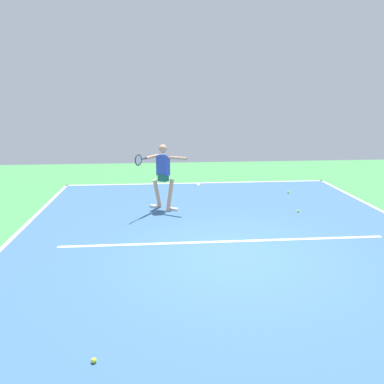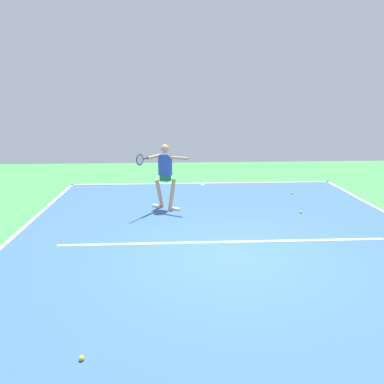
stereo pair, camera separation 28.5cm
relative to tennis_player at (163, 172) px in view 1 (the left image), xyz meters
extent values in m
plane|color=#428E4C|center=(-1.31, 3.39, -1.06)|extent=(22.57, 22.57, 0.00)
cube|color=#38608E|center=(-1.31, 3.39, -1.06)|extent=(9.53, 13.46, 0.00)
cube|color=white|center=(-1.31, -3.29, -1.06)|extent=(9.53, 0.10, 0.01)
cube|color=white|center=(-1.31, 2.61, -1.06)|extent=(7.14, 0.10, 0.01)
cube|color=white|center=(-1.31, -3.09, -1.06)|extent=(0.10, 0.30, 0.01)
cylinder|color=tan|center=(-0.19, 0.08, -0.64)|extent=(0.28, 0.36, 0.88)
cube|color=white|center=(-0.29, 0.14, -1.03)|extent=(0.26, 0.21, 0.07)
cylinder|color=tan|center=(0.16, -0.14, -0.64)|extent=(0.28, 0.36, 0.88)
cube|color=white|center=(0.27, -0.21, -1.03)|extent=(0.26, 0.21, 0.07)
cube|color=#1E664C|center=(-0.01, -0.03, -0.15)|extent=(0.32, 0.30, 0.20)
cube|color=#334CB2|center=(-0.01, -0.03, 0.19)|extent=(0.38, 0.33, 0.56)
sphere|color=tan|center=(-0.01, -0.03, 0.65)|extent=(0.23, 0.23, 0.23)
cylinder|color=tan|center=(-0.40, 0.21, 0.42)|extent=(0.52, 0.37, 0.08)
cylinder|color=tan|center=(0.28, 0.11, 0.45)|extent=(0.37, 0.52, 0.08)
cylinder|color=black|center=(0.49, 0.45, 0.45)|extent=(0.14, 0.20, 0.03)
torus|color=black|center=(0.62, 0.65, 0.45)|extent=(0.18, 0.26, 0.29)
cylinder|color=silver|center=(0.62, 0.65, 0.45)|extent=(0.14, 0.21, 0.25)
sphere|color=#CCE033|center=(-4.11, -1.49, -1.03)|extent=(0.07, 0.07, 0.07)
sphere|color=yellow|center=(0.92, 6.35, -1.03)|extent=(0.07, 0.07, 0.07)
sphere|color=#CCE033|center=(-3.68, 0.61, -1.03)|extent=(0.07, 0.07, 0.07)
camera|label=1|loc=(0.10, 10.34, 2.00)|focal=35.75mm
camera|label=2|loc=(-0.18, 10.36, 2.00)|focal=35.75mm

